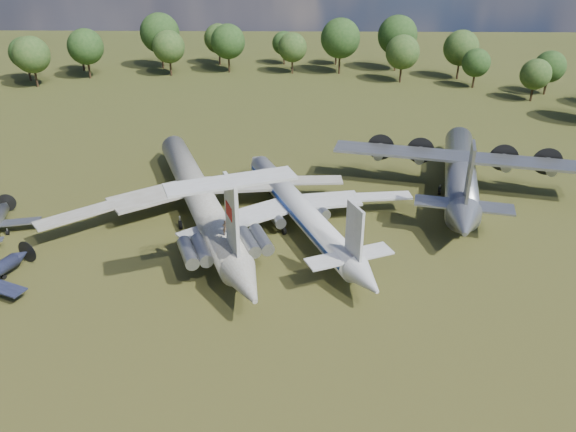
# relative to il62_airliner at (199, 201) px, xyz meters

# --- Properties ---
(ground) EXTENTS (300.00, 300.00, 0.00)m
(ground) POSITION_rel_il62_airliner_xyz_m (1.36, -3.99, -2.63)
(ground) COLOR #263A13
(ground) RESTS_ON ground
(il62_airliner) EXTENTS (57.87, 64.97, 5.27)m
(il62_airliner) POSITION_rel_il62_airliner_xyz_m (0.00, 0.00, 0.00)
(il62_airliner) COLOR silver
(il62_airliner) RESTS_ON ground
(tu104_jet) EXTENTS (46.34, 52.14, 4.30)m
(tu104_jet) POSITION_rel_il62_airliner_xyz_m (13.46, -2.37, -0.48)
(tu104_jet) COLOR silver
(tu104_jet) RESTS_ON ground
(an12_transport) EXTENTS (45.88, 49.17, 5.50)m
(an12_transport) POSITION_rel_il62_airliner_xyz_m (36.98, 8.56, 0.12)
(an12_transport) COLOR #9C9FA4
(an12_transport) RESTS_ON ground
(person_on_il62) EXTENTS (0.74, 0.57, 1.79)m
(person_on_il62) POSITION_rel_il62_airliner_xyz_m (5.31, -13.75, 3.53)
(person_on_il62) COLOR brown
(person_on_il62) RESTS_ON il62_airliner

